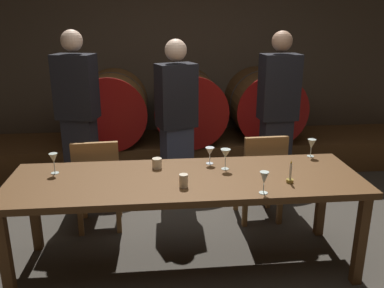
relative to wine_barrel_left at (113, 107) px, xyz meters
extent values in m
plane|color=#3F3A33|center=(0.97, -2.17, -0.81)|extent=(8.87, 8.87, 0.00)
cube|color=#473A2D|center=(0.97, 0.55, 0.43)|extent=(6.82, 0.24, 2.47)
cube|color=brown|center=(0.97, 0.00, -0.62)|extent=(6.14, 0.90, 0.38)
cylinder|color=brown|center=(0.00, 0.00, 0.00)|extent=(0.86, 0.89, 0.86)
cylinder|color=maroon|center=(0.00, -0.46, 0.00)|extent=(0.88, 0.03, 0.88)
cylinder|color=maroon|center=(0.00, 0.46, 0.00)|extent=(0.88, 0.03, 0.88)
cylinder|color=#2D2D33|center=(0.00, 0.00, 0.00)|extent=(0.87, 0.04, 0.87)
cylinder|color=#513319|center=(0.95, 0.00, 0.00)|extent=(0.86, 0.89, 0.86)
cylinder|color=maroon|center=(0.95, -0.46, 0.00)|extent=(0.88, 0.03, 0.88)
cylinder|color=maroon|center=(0.95, 0.46, 0.00)|extent=(0.88, 0.03, 0.88)
cylinder|color=#2D2D33|center=(0.95, 0.00, 0.00)|extent=(0.87, 0.04, 0.87)
cylinder|color=#513319|center=(1.92, 0.00, 0.00)|extent=(0.86, 0.89, 0.86)
cylinder|color=maroon|center=(1.92, -0.46, 0.00)|extent=(0.88, 0.03, 0.88)
cylinder|color=maroon|center=(1.92, 0.46, 0.00)|extent=(0.88, 0.03, 0.88)
cylinder|color=#2D2D33|center=(1.92, 0.00, 0.00)|extent=(0.87, 0.04, 0.87)
cube|color=brown|center=(0.73, -2.22, -0.08)|extent=(2.64, 0.83, 0.05)
cube|color=brown|center=(-0.51, -2.58, -0.46)|extent=(0.07, 0.07, 0.71)
cube|color=brown|center=(1.97, -2.58, -0.46)|extent=(0.07, 0.07, 0.71)
cube|color=brown|center=(-0.51, -1.87, -0.46)|extent=(0.07, 0.07, 0.71)
cube|color=brown|center=(1.97, -1.87, -0.46)|extent=(0.07, 0.07, 0.71)
cube|color=olive|center=(-0.02, -1.50, -0.37)|extent=(0.42, 0.42, 0.04)
cube|color=olive|center=(-0.01, -1.68, -0.14)|extent=(0.40, 0.06, 0.42)
cube|color=olive|center=(0.14, -1.32, -0.60)|extent=(0.05, 0.05, 0.42)
cube|color=olive|center=(-0.20, -1.34, -0.60)|extent=(0.05, 0.05, 0.42)
cube|color=olive|center=(0.16, -1.66, -0.60)|extent=(0.05, 0.05, 0.42)
cube|color=olive|center=(-0.18, -1.68, -0.60)|extent=(0.05, 0.05, 0.42)
cube|color=olive|center=(1.50, -1.48, -0.37)|extent=(0.42, 0.42, 0.04)
cube|color=olive|center=(1.50, -1.66, -0.14)|extent=(0.40, 0.06, 0.42)
cube|color=olive|center=(1.66, -1.31, -0.60)|extent=(0.05, 0.05, 0.42)
cube|color=olive|center=(1.32, -1.32, -0.60)|extent=(0.05, 0.05, 0.42)
cube|color=olive|center=(1.67, -1.65, -0.60)|extent=(0.05, 0.05, 0.42)
cube|color=olive|center=(1.33, -1.66, -0.60)|extent=(0.05, 0.05, 0.42)
cube|color=black|center=(-0.23, -1.06, -0.34)|extent=(0.34, 0.27, 0.95)
cube|color=black|center=(-0.23, -1.06, 0.44)|extent=(0.43, 0.33, 0.62)
sphere|color=beige|center=(-0.23, -1.06, 0.87)|extent=(0.20, 0.20, 0.20)
cube|color=#33384C|center=(0.74, -1.03, -0.40)|extent=(0.35, 0.29, 0.82)
cube|color=black|center=(0.74, -1.03, 0.33)|extent=(0.44, 0.35, 0.64)
sphere|color=beige|center=(0.74, -1.03, 0.78)|extent=(0.22, 0.22, 0.22)
cube|color=black|center=(1.78, -1.05, -0.37)|extent=(0.31, 0.22, 0.88)
cube|color=black|center=(1.78, -1.05, 0.40)|extent=(0.39, 0.26, 0.66)
sphere|color=tan|center=(1.78, -1.05, 0.86)|extent=(0.20, 0.20, 0.20)
cylinder|color=olive|center=(1.48, -2.39, -0.04)|extent=(0.05, 0.05, 0.02)
cylinder|color=#EDE5CC|center=(1.48, -2.39, 0.03)|extent=(0.02, 0.02, 0.12)
cone|color=yellow|center=(1.48, -2.39, 0.10)|extent=(0.01, 0.01, 0.02)
cylinder|color=silver|center=(-0.26, -2.04, -0.05)|extent=(0.06, 0.06, 0.00)
cylinder|color=silver|center=(-0.26, -2.04, -0.01)|extent=(0.01, 0.01, 0.08)
cone|color=silver|center=(-0.26, -2.04, 0.07)|extent=(0.07, 0.07, 0.07)
cylinder|color=white|center=(0.95, -1.95, -0.05)|extent=(0.06, 0.06, 0.00)
cylinder|color=white|center=(0.95, -1.95, -0.02)|extent=(0.01, 0.01, 0.07)
cone|color=white|center=(0.95, -1.95, 0.05)|extent=(0.07, 0.07, 0.07)
cylinder|color=silver|center=(1.05, -2.08, -0.05)|extent=(0.06, 0.06, 0.00)
cylinder|color=silver|center=(1.05, -2.08, -0.01)|extent=(0.01, 0.01, 0.09)
cone|color=silver|center=(1.05, -2.08, 0.07)|extent=(0.08, 0.08, 0.07)
cylinder|color=silver|center=(1.24, -2.55, -0.05)|extent=(0.06, 0.06, 0.00)
cylinder|color=silver|center=(1.24, -2.55, -0.02)|extent=(0.01, 0.01, 0.06)
cone|color=silver|center=(1.24, -2.55, 0.06)|extent=(0.06, 0.06, 0.09)
cylinder|color=silver|center=(1.84, -1.86, -0.05)|extent=(0.06, 0.06, 0.00)
cylinder|color=silver|center=(1.84, -1.86, -0.02)|extent=(0.01, 0.01, 0.07)
cone|color=silver|center=(1.84, -1.86, 0.06)|extent=(0.07, 0.07, 0.08)
cylinder|color=beige|center=(0.52, -2.01, -0.02)|extent=(0.08, 0.08, 0.08)
cylinder|color=beige|center=(0.70, -2.40, -0.01)|extent=(0.06, 0.06, 0.09)
camera|label=1|loc=(0.50, -5.03, 1.12)|focal=37.94mm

